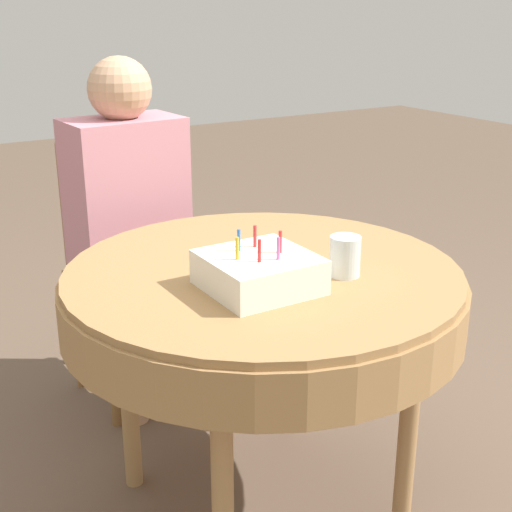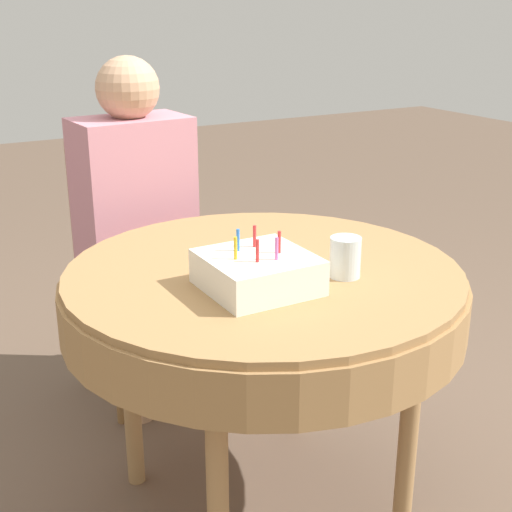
# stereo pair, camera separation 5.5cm
# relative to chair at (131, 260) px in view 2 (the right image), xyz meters

# --- Properties ---
(ground_plane) EXTENTS (12.00, 12.00, 0.00)m
(ground_plane) POSITION_rel_chair_xyz_m (0.06, -0.83, -0.49)
(ground_plane) COLOR brown
(dining_table) EXTENTS (1.02, 1.02, 0.72)m
(dining_table) POSITION_rel_chair_xyz_m (0.06, -0.83, 0.14)
(dining_table) COLOR #9E7547
(dining_table) RESTS_ON ground_plane
(chair) EXTENTS (0.39, 0.39, 0.91)m
(chair) POSITION_rel_chair_xyz_m (0.00, 0.00, 0.00)
(chair) COLOR brown
(chair) RESTS_ON ground_plane
(person) EXTENTS (0.38, 0.34, 1.19)m
(person) POSITION_rel_chair_xyz_m (0.01, -0.08, 0.23)
(person) COLOR tan
(person) RESTS_ON ground_plane
(birthday_cake) EXTENTS (0.24, 0.24, 0.14)m
(birthday_cake) POSITION_rel_chair_xyz_m (-0.02, -0.94, 0.27)
(birthday_cake) COLOR white
(birthday_cake) RESTS_ON dining_table
(drinking_glass) EXTENTS (0.08, 0.08, 0.10)m
(drinking_glass) POSITION_rel_chair_xyz_m (0.21, -0.97, 0.28)
(drinking_glass) COLOR silver
(drinking_glass) RESTS_ON dining_table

